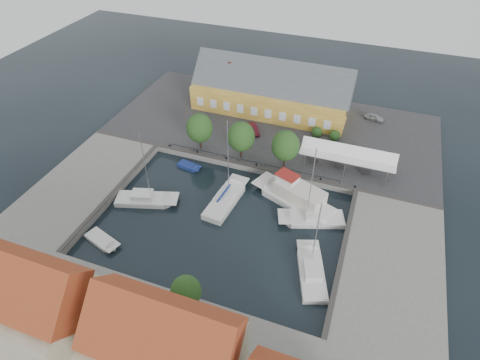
# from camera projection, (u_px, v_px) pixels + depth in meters

# --- Properties ---
(ground) EXTENTS (140.00, 140.00, 0.00)m
(ground) POSITION_uv_depth(u_px,v_px,m) (225.00, 215.00, 55.21)
(ground) COLOR black
(ground) RESTS_ON ground
(north_quay) EXTENTS (56.00, 26.00, 1.00)m
(north_quay) POSITION_uv_depth(u_px,v_px,m) (273.00, 127.00, 71.46)
(north_quay) COLOR #2D2D30
(north_quay) RESTS_ON ground
(west_quay) EXTENTS (12.00, 24.00, 1.00)m
(west_quay) POSITION_uv_depth(u_px,v_px,m) (82.00, 185.00, 59.25)
(west_quay) COLOR slate
(west_quay) RESTS_ON ground
(east_quay) EXTENTS (12.00, 24.00, 1.00)m
(east_quay) POSITION_uv_depth(u_px,v_px,m) (390.00, 268.00, 47.64)
(east_quay) COLOR slate
(east_quay) RESTS_ON ground
(south_bank) EXTENTS (56.00, 14.00, 1.00)m
(south_bank) POSITION_uv_depth(u_px,v_px,m) (147.00, 351.00, 39.76)
(south_bank) COLOR slate
(south_bank) RESTS_ON ground
(quay_edge_fittings) EXTENTS (56.00, 24.72, 0.40)m
(quay_edge_fittings) POSITION_uv_depth(u_px,v_px,m) (237.00, 188.00, 57.94)
(quay_edge_fittings) COLOR #383533
(quay_edge_fittings) RESTS_ON north_quay
(warehouse) EXTENTS (28.56, 14.00, 9.55)m
(warehouse) POSITION_uv_depth(u_px,v_px,m) (269.00, 91.00, 73.49)
(warehouse) COLOR #B8832D
(warehouse) RESTS_ON north_quay
(tent_canopy) EXTENTS (14.00, 4.00, 2.83)m
(tent_canopy) POSITION_uv_depth(u_px,v_px,m) (348.00, 155.00, 59.60)
(tent_canopy) COLOR white
(tent_canopy) RESTS_ON north_quay
(quay_trees) EXTENTS (18.20, 4.20, 6.30)m
(quay_trees) POSITION_uv_depth(u_px,v_px,m) (241.00, 137.00, 61.25)
(quay_trees) COLOR black
(quay_trees) RESTS_ON north_quay
(car_silver) EXTENTS (3.79, 2.23, 1.21)m
(car_silver) POSITION_uv_depth(u_px,v_px,m) (374.00, 117.00, 71.92)
(car_silver) COLOR #9FA3A7
(car_silver) RESTS_ON north_quay
(car_red) EXTENTS (3.23, 3.92, 1.26)m
(car_red) POSITION_uv_depth(u_px,v_px,m) (253.00, 129.00, 68.87)
(car_red) COLOR #58141E
(car_red) RESTS_ON north_quay
(center_sailboat) EXTENTS (3.75, 10.09, 13.42)m
(center_sailboat) POSITION_uv_depth(u_px,v_px,m) (226.00, 200.00, 56.94)
(center_sailboat) COLOR silver
(center_sailboat) RESTS_ON ground
(trawler) EXTENTS (12.88, 8.05, 5.00)m
(trawler) POSITION_uv_depth(u_px,v_px,m) (295.00, 197.00, 56.39)
(trawler) COLOR silver
(trawler) RESTS_ON ground
(east_boat_a) EXTENTS (9.34, 5.70, 12.59)m
(east_boat_a) POSITION_uv_depth(u_px,v_px,m) (313.00, 219.00, 54.15)
(east_boat_a) COLOR silver
(east_boat_a) RESTS_ON ground
(east_boat_c) EXTENTS (5.52, 9.26, 11.36)m
(east_boat_c) POSITION_uv_depth(u_px,v_px,m) (311.00, 273.00, 47.37)
(east_boat_c) COLOR silver
(east_boat_c) RESTS_ON ground
(west_boat_c) EXTENTS (9.26, 5.32, 11.98)m
(west_boat_c) POSITION_uv_depth(u_px,v_px,m) (146.00, 200.00, 57.07)
(west_boat_c) COLOR silver
(west_boat_c) RESTS_ON ground
(launch_sw) EXTENTS (5.45, 3.38, 0.98)m
(launch_sw) POSITION_uv_depth(u_px,v_px,m) (102.00, 241.00, 51.36)
(launch_sw) COLOR silver
(launch_sw) RESTS_ON ground
(launch_nw) EXTENTS (4.06, 2.20, 0.88)m
(launch_nw) POSITION_uv_depth(u_px,v_px,m) (189.00, 167.00, 63.27)
(launch_nw) COLOR navy
(launch_nw) RESTS_ON ground
(townhouses) EXTENTS (36.30, 8.50, 12.00)m
(townhouses) POSITION_uv_depth(u_px,v_px,m) (144.00, 352.00, 34.22)
(townhouses) COLOR beige
(townhouses) RESTS_ON south_bank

